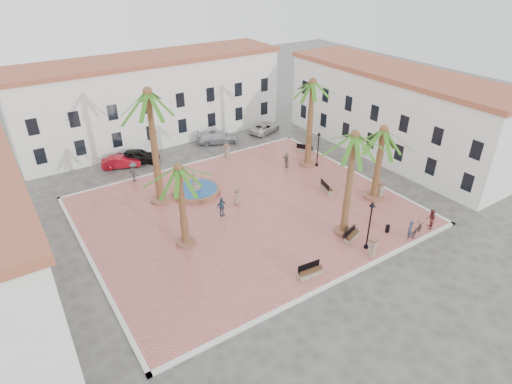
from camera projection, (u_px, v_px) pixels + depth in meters
ground at (246, 211)px, 36.71m from camera, size 120.00×120.00×0.00m
plaza at (246, 211)px, 36.67m from camera, size 26.00×22.00×0.15m
kerb_n at (190, 164)px, 44.67m from camera, size 26.30×0.30×0.16m
kerb_s at (334, 283)px, 28.67m from camera, size 26.30×0.30×0.16m
kerb_e at (356, 173)px, 42.91m from camera, size 0.30×22.30×0.16m
kerb_w at (92, 264)px, 30.43m from camera, size 0.30×22.30×0.16m
building_north at (153, 99)px, 48.90m from camera, size 30.40×7.40×9.50m
building_east at (394, 112)px, 45.54m from camera, size 7.40×26.40×9.00m
fountain at (196, 190)px, 39.11m from camera, size 4.38×4.38×2.26m
palm_nw at (149, 104)px, 33.58m from camera, size 5.68×5.68×10.26m
palm_sw at (179, 177)px, 29.66m from camera, size 4.80×4.80×6.76m
palm_s at (354, 146)px, 30.13m from camera, size 4.90×4.90×8.57m
palm_e at (382, 139)px, 35.66m from camera, size 5.67×5.67×6.92m
palm_ne at (312, 91)px, 40.68m from camera, size 5.50×5.50×9.03m
bench_s at (310, 273)px, 29.06m from camera, size 1.89×0.74×0.97m
bench_se at (352, 236)px, 32.79m from camera, size 1.77×1.01×0.89m
bench_e at (327, 188)px, 39.42m from camera, size 0.97×1.85×0.93m
bench_ne at (305, 150)px, 47.01m from camera, size 1.52×1.91×1.00m
lamppost_s at (371, 217)px, 30.63m from camera, size 0.44×0.44×4.02m
lamppost_e at (318, 143)px, 43.05m from camera, size 0.40×0.40×3.67m
bollard_se at (373, 247)px, 30.70m from camera, size 0.66×0.66×1.50m
bollard_n at (227, 151)px, 45.61m from camera, size 0.63×0.63×1.47m
bollard_e at (380, 190)px, 38.05m from camera, size 0.57×0.57×1.48m
litter_bin at (388, 229)px, 33.61m from camera, size 0.32×0.32×0.63m
cyclist_a at (410, 230)px, 32.66m from camera, size 0.64×0.50×1.56m
bicycle_a at (417, 229)px, 33.24m from camera, size 1.85×1.04×0.92m
cyclist_b at (431, 219)px, 33.81m from camera, size 1.04×1.02×1.70m
bicycle_b at (350, 231)px, 33.02m from camera, size 1.60×0.49×0.96m
pedestrian_fountain_a at (237, 196)px, 37.06m from camera, size 0.97×0.88×1.66m
pedestrian_fountain_b at (222, 207)px, 35.46m from camera, size 1.03×0.51×1.69m
pedestrian_north at (134, 172)px, 40.78m from camera, size 1.11×1.43×1.94m
pedestrian_east at (286, 160)px, 43.53m from camera, size 0.83×1.53×1.57m
car_black at (138, 156)px, 44.82m from camera, size 4.78×3.43×1.51m
car_red at (121, 162)px, 43.91m from camera, size 4.09×2.59×1.27m
car_silver at (218, 137)px, 49.54m from camera, size 5.15×3.61×1.39m
car_white at (265, 128)px, 52.46m from camera, size 4.78×3.28×1.22m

